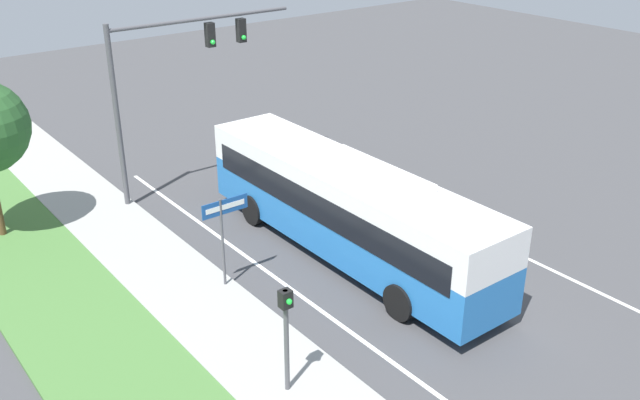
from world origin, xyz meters
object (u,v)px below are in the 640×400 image
Objects in this scene: street_sign at (224,224)px; pedestrian_signal at (286,324)px; bus at (347,204)px; signal_gantry at (171,69)px.

pedestrian_signal is at bearing -105.04° from street_sign.
bus reaches higher than pedestrian_signal.
bus is 4.14× the size of street_sign.
bus is 1.62× the size of signal_gantry.
pedestrian_signal is at bearing -106.38° from signal_gantry.
pedestrian_signal is (-3.63, -12.34, -2.94)m from signal_gantry.
signal_gantry reaches higher than bus.
street_sign reaches higher than pedestrian_signal.
signal_gantry is at bearing 103.10° from bus.
bus is at bearing 38.96° from pedestrian_signal.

